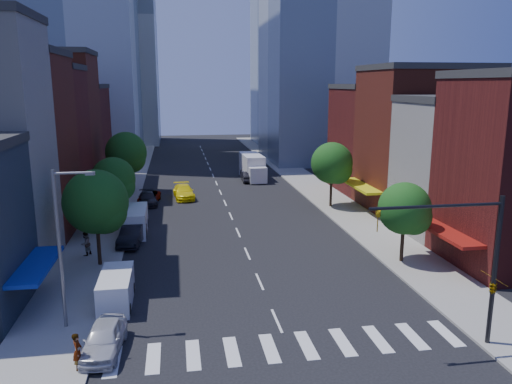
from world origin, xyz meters
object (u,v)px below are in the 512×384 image
at_px(cargo_van_near, 116,290).
at_px(pedestrian_near, 78,351).
at_px(parked_car_rear, 148,199).
at_px(traffic_car_oncoming, 248,176).
at_px(cargo_van_far, 134,221).
at_px(parked_car_second, 132,235).
at_px(parked_car_front, 104,339).
at_px(taxi, 184,192).
at_px(traffic_car_far, 251,168).
at_px(parked_car_third, 149,197).
at_px(pedestrian_far, 86,244).
at_px(box_truck, 253,168).

xyz_separation_m(cargo_van_near, pedestrian_near, (-1.00, -7.33, 0.07)).
bearing_deg(parked_car_rear, traffic_car_oncoming, 35.49).
relative_size(parked_car_rear, cargo_van_far, 0.86).
distance_m(parked_car_second, cargo_van_near, 12.35).
bearing_deg(parked_car_second, parked_car_front, -82.61).
xyz_separation_m(cargo_van_far, taxi, (4.80, 13.97, -0.37)).
xyz_separation_m(cargo_van_near, cargo_van_far, (0.00, 15.50, 0.17)).
relative_size(traffic_car_oncoming, traffic_car_far, 1.14).
relative_size(parked_car_third, cargo_van_far, 0.85).
xyz_separation_m(parked_car_front, pedestrian_near, (-1.00, -1.62, 0.29)).
height_order(parked_car_front, taxi, taxi).
height_order(cargo_van_near, pedestrian_far, pedestrian_far).
height_order(parked_car_third, pedestrian_near, pedestrian_near).
height_order(parked_car_rear, cargo_van_near, cargo_van_near).
bearing_deg(pedestrian_far, pedestrian_near, 39.39).
xyz_separation_m(parked_car_third, taxi, (4.03, 1.64, 0.15)).
xyz_separation_m(parked_car_front, traffic_car_oncoming, (13.99, 44.58, -0.02)).
xyz_separation_m(parked_car_third, box_truck, (14.25, 12.98, 1.00)).
xyz_separation_m(parked_car_rear, cargo_van_far, (-0.66, -11.42, 0.47)).
bearing_deg(parked_car_second, pedestrian_far, -133.14).
height_order(parked_car_rear, box_truck, box_truck).
distance_m(parked_car_second, traffic_car_oncoming, 29.98).
height_order(parked_car_second, cargo_van_near, cargo_van_near).
bearing_deg(parked_car_rear, parked_car_front, -97.57).
bearing_deg(traffic_car_far, cargo_van_near, 73.44).
xyz_separation_m(parked_car_rear, traffic_car_far, (14.81, 18.87, -0.01)).
distance_m(parked_car_rear, cargo_van_near, 26.92).
bearing_deg(box_truck, traffic_car_far, 82.67).
height_order(parked_car_third, cargo_van_near, cargo_van_near).
distance_m(cargo_van_near, taxi, 29.86).
distance_m(parked_car_rear, cargo_van_far, 11.44).
distance_m(parked_car_front, box_truck, 48.90).
relative_size(traffic_car_far, box_truck, 0.46).
relative_size(parked_car_third, pedestrian_far, 2.45).
height_order(traffic_car_far, box_truck, box_truck).
distance_m(parked_car_front, pedestrian_far, 15.65).
relative_size(traffic_car_oncoming, pedestrian_near, 2.48).
height_order(parked_car_third, cargo_van_far, cargo_van_far).
distance_m(traffic_car_oncoming, pedestrian_far, 34.06).
bearing_deg(parked_car_third, box_truck, 48.91).
distance_m(traffic_car_oncoming, traffic_car_far, 7.08).
height_order(parked_car_third, box_truck, box_truck).
height_order(parked_car_third, traffic_car_far, traffic_car_far).
xyz_separation_m(traffic_car_far, box_truck, (-0.46, -4.98, 0.97)).
bearing_deg(parked_car_second, box_truck, 69.56).
xyz_separation_m(parked_car_front, box_truck, (15.02, 46.53, 0.88)).
bearing_deg(traffic_car_far, pedestrian_far, 64.62).
distance_m(cargo_van_near, pedestrian_far, 10.14).
bearing_deg(pedestrian_near, box_truck, -21.41).
distance_m(parked_car_rear, pedestrian_near, 34.29).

